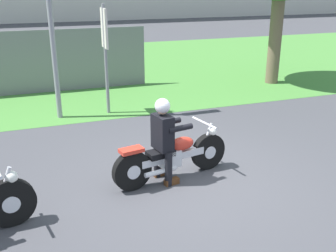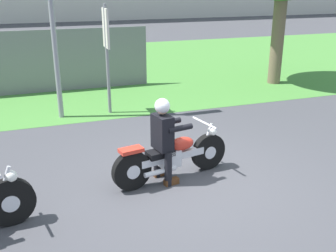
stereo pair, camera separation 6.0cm
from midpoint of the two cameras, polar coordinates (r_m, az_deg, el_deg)
ground at (r=6.53m, az=3.16°, el=-8.02°), size 120.00×120.00×0.00m
grass_verge at (r=15.31m, az=-11.06°, el=8.04°), size 60.00×12.00×0.01m
motorcycle_lead at (r=6.48m, az=0.40°, el=-4.40°), size 2.07×0.73×0.87m
rider_lead at (r=6.24m, az=-0.92°, el=-1.16°), size 0.61×0.53×1.40m
sign_banner at (r=9.63m, az=-9.19°, el=11.70°), size 0.08×0.60×2.60m
fence_segment at (r=12.13m, az=-19.81°, el=8.51°), size 7.00×0.06×1.80m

